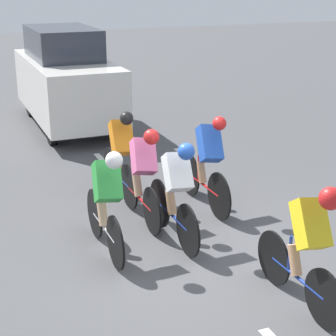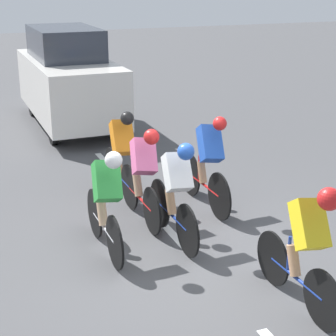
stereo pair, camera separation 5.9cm
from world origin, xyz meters
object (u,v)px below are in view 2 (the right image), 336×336
(cyclist_green, at_px, (106,199))
(support_car, at_px, (68,78))
(cyclist_white, at_px, (176,190))
(cyclist_blue, at_px, (208,160))
(cyclist_orange, at_px, (122,153))
(cyclist_yellow, at_px, (307,242))
(cyclist_pink, at_px, (143,172))

(cyclist_green, bearing_deg, support_car, -98.42)
(cyclist_white, bearing_deg, cyclist_blue, -134.81)
(cyclist_blue, xyz_separation_m, cyclist_white, (0.90, 0.91, -0.01))
(cyclist_orange, xyz_separation_m, cyclist_green, (0.75, 1.73, -0.01))
(cyclist_white, height_order, support_car, support_car)
(cyclist_blue, xyz_separation_m, cyclist_yellow, (0.24, 2.88, 0.02))
(cyclist_yellow, bearing_deg, support_car, -85.86)
(cyclist_white, xyz_separation_m, cyclist_pink, (0.18, -0.81, 0.00))
(cyclist_blue, relative_size, cyclist_orange, 1.04)
(cyclist_green, bearing_deg, cyclist_yellow, 128.70)
(cyclist_yellow, distance_m, cyclist_green, 2.56)
(cyclist_green, distance_m, cyclist_pink, 1.09)
(cyclist_pink, bearing_deg, cyclist_blue, -174.74)
(cyclist_pink, bearing_deg, support_car, -92.13)
(cyclist_yellow, height_order, support_car, support_car)
(cyclist_green, xyz_separation_m, cyclist_pink, (-0.76, -0.78, 0.00))
(cyclist_orange, bearing_deg, cyclist_white, 96.41)
(support_car, bearing_deg, cyclist_yellow, 94.14)
(cyclist_blue, height_order, cyclist_green, cyclist_blue)
(cyclist_blue, xyz_separation_m, cyclist_green, (1.84, 0.88, -0.02))
(cyclist_yellow, relative_size, cyclist_green, 0.98)
(cyclist_blue, bearing_deg, cyclist_orange, -37.64)
(cyclist_white, bearing_deg, cyclist_green, -1.66)
(cyclist_pink, relative_size, support_car, 0.39)
(cyclist_pink, bearing_deg, cyclist_orange, -89.06)
(cyclist_green, height_order, cyclist_pink, same)
(cyclist_pink, distance_m, support_car, 5.84)
(cyclist_green, xyz_separation_m, support_car, (-0.98, -6.61, 0.38))
(cyclist_pink, bearing_deg, cyclist_green, 45.75)
(cyclist_blue, height_order, cyclist_white, cyclist_blue)
(cyclist_green, bearing_deg, cyclist_orange, -113.33)
(cyclist_blue, relative_size, cyclist_pink, 1.03)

